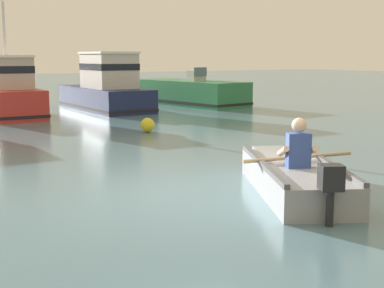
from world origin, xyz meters
The scene contains 6 objects.
ground_plane centered at (0.00, 0.00, 0.00)m, with size 120.00×120.00×0.00m, color slate.
rowboat_with_person centered at (1.27, -0.63, 0.25)m, with size 2.49×3.49×1.19m.
moored_boat_red centered at (0.16, 12.86, 0.80)m, with size 1.82×4.95×3.96m.
moored_boat_navy centered at (4.00, 13.16, 0.83)m, with size 1.98×5.36×2.27m.
moored_boat_green centered at (8.03, 13.43, 0.50)m, with size 2.81×5.91×1.63m.
mooring_buoy centered at (2.46, 6.62, 0.20)m, with size 0.40×0.40×0.40m, color yellow.
Camera 1 is at (-4.40, -6.80, 2.09)m, focal length 50.93 mm.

